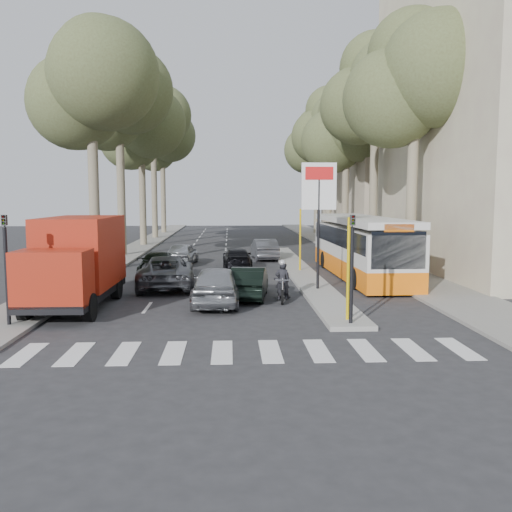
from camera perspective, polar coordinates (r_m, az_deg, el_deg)
The scene contains 30 objects.
ground at distance 18.69m, azimuth -0.94°, elevation -6.58°, with size 120.00×120.00×0.00m, color #28282B.
sidewalk_right at distance 44.37m, azimuth 9.17°, elevation 0.89°, with size 3.20×70.00×0.12m, color gray.
median_left at distance 46.98m, azimuth -11.86°, elevation 1.13°, with size 2.40×64.00×0.12m, color gray.
traffic_island at distance 29.74m, azimuth 4.64°, elevation -1.63°, with size 1.50×26.00×0.16m, color gray.
building_far at distance 54.77m, azimuth 14.53°, elevation 10.10°, with size 11.00×20.00×16.00m, color #B7A88E.
billboard at distance 23.53m, azimuth 6.61°, elevation 5.13°, with size 1.50×12.10×5.60m.
traffic_light_island at distance 17.23m, azimuth 10.08°, elevation 0.61°, with size 0.16×0.41×3.60m.
traffic_light_left at distance 18.66m, azimuth -24.86°, elevation 0.55°, with size 0.16×0.41×3.60m.
tree_l_a at distance 31.80m, azimuth -16.76°, elevation 17.30°, with size 7.40×7.20×14.10m.
tree_l_b at distance 39.64m, azimuth -14.05°, elevation 16.14°, with size 7.40×7.20×14.88m.
tree_l_c at distance 47.25m, azimuth -11.84°, elevation 13.29°, with size 7.40×7.20×13.71m.
tree_l_d at distance 55.34m, azimuth -10.65°, elevation 14.06°, with size 7.40×7.20×15.66m.
tree_l_e at distance 63.10m, azimuth -9.72°, elevation 12.16°, with size 7.40×7.20×14.49m.
tree_r_a at distance 30.58m, azimuth 16.60°, elevation 17.76°, with size 7.40×7.20×14.10m.
tree_r_b at distance 38.32m, azimuth 12.66°, elevation 17.04°, with size 7.40×7.20×15.27m.
tree_r_c at distance 45.69m, azimuth 9.63°, elevation 13.14°, with size 7.40×7.20×13.32m.
tree_r_d at distance 53.66m, azimuth 7.88°, elevation 13.62°, with size 7.40×7.20×14.88m.
tree_r_e at distance 61.43m, azimuth 6.56°, elevation 12.05°, with size 7.40×7.20×14.10m.
silver_hatchback at distance 20.95m, azimuth -4.17°, elevation -3.06°, with size 1.81×4.50×1.53m, color #9EA0A5.
dark_hatchback at distance 22.28m, azimuth -0.74°, elevation -2.79°, with size 1.38×3.95×1.30m, color black.
queue_car_a at distance 25.11m, azimuth -9.44°, elevation -1.64°, with size 2.44×5.30×1.47m, color #52555B.
queue_car_b at distance 31.41m, azimuth -2.01°, elevation -0.26°, with size 1.64×4.04×1.17m, color black.
queue_car_c at distance 33.47m, azimuth -7.77°, elevation 0.25°, with size 1.60×3.98×1.35m, color #A7ABB0.
queue_car_d at distance 35.97m, azimuth 0.90°, elevation 0.73°, with size 1.44×4.14×1.36m, color #52535A.
queue_car_e at distance 28.34m, azimuth -10.17°, elevation -0.90°, with size 1.88×4.62×1.34m, color black.
red_truck at distance 21.28m, azimuth -18.35°, elevation -0.44°, with size 2.52×6.38×3.38m.
city_bus at distance 28.55m, azimuth 10.97°, elevation 1.13°, with size 2.83×11.96×3.14m.
motorcycle at distance 21.79m, azimuth 2.78°, elevation -2.71°, with size 0.74×1.97×1.67m.
pedestrian_near at distance 24.96m, azimuth 15.41°, elevation -1.19°, with size 1.05×0.51×1.79m, color #3B2D44.
pedestrian_far at distance 26.36m, azimuth 16.79°, elevation -1.12°, with size 0.99×0.44×1.54m, color #706054.
Camera 1 is at (-0.58, -18.21, 4.16)m, focal length 38.00 mm.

